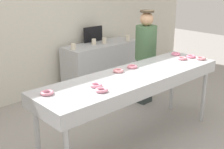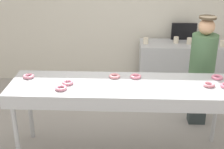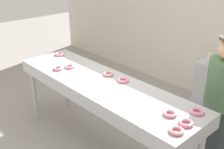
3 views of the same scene
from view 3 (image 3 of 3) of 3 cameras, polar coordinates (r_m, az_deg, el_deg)
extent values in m
plane|color=#9E9993|center=(3.84, -1.90, -14.65)|extent=(16.00, 16.00, 0.00)
cube|color=silver|center=(4.95, 19.29, 12.21)|extent=(8.00, 0.12, 3.01)
cube|color=#B7BABF|center=(3.36, -2.11, -2.78)|extent=(2.66, 0.74, 0.16)
cube|color=slate|center=(3.34, -2.12, -2.15)|extent=(2.26, 0.52, 0.08)
cylinder|color=#B7BABF|center=(4.37, -15.59, -4.21)|extent=(0.06, 0.06, 0.80)
cylinder|color=#B7BABF|center=(4.62, -9.29, -2.01)|extent=(0.06, 0.06, 0.80)
torus|color=pink|center=(3.74, -11.08, 1.24)|extent=(0.15, 0.15, 0.03)
torus|color=pink|center=(2.61, 14.96, -9.62)|extent=(0.18, 0.18, 0.03)
torus|color=pink|center=(4.26, -10.82, 4.10)|extent=(0.14, 0.14, 0.03)
torus|color=pink|center=(2.72, 11.84, -7.89)|extent=(0.14, 0.14, 0.03)
torus|color=pink|center=(3.50, -0.74, 0.10)|extent=(0.19, 0.19, 0.03)
torus|color=pink|center=(2.49, 13.10, -11.19)|extent=(0.19, 0.19, 0.03)
torus|color=pink|center=(3.33, 2.29, -1.19)|extent=(0.19, 0.19, 0.03)
torus|color=pink|center=(2.81, 17.09, -7.30)|extent=(0.19, 0.19, 0.03)
torus|color=pink|center=(3.77, -8.72, 1.64)|extent=(0.19, 0.19, 0.03)
cube|color=#2F393A|center=(3.58, 20.18, -11.63)|extent=(0.24, 0.18, 0.79)
cylinder|color=#4C724C|center=(3.26, 21.83, -1.81)|extent=(0.35, 0.35, 0.56)
cylinder|color=beige|center=(4.49, 19.50, 3.57)|extent=(0.08, 0.08, 0.11)
camera|label=1|loc=(4.87, -49.32, 12.68)|focal=47.19mm
camera|label=2|loc=(2.67, -77.08, 8.64)|focal=50.58mm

